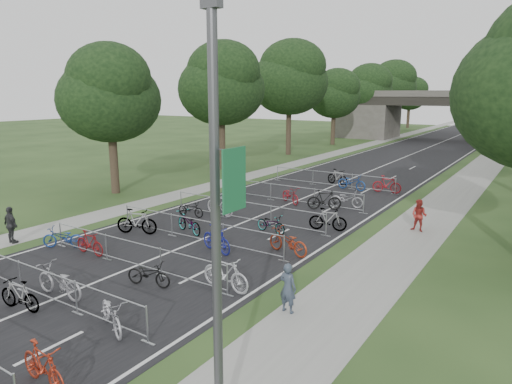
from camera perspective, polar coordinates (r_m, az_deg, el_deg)
road at (r=56.16m, az=19.51°, el=4.73°), size 11.00×140.00×0.01m
sidewalk_right at (r=54.83m, az=27.64°, el=3.87°), size 3.00×140.00×0.01m
sidewalk_left at (r=58.38m, az=12.34°, el=5.41°), size 2.00×140.00×0.01m
lane_markings at (r=56.16m, az=19.51°, el=4.72°), size 0.12×140.00×0.00m
overpass_bridge at (r=70.50m, az=22.73°, el=8.76°), size 31.00×8.00×7.05m
lamppost at (r=8.22m, az=-4.87°, el=-4.50°), size 0.61×0.65×8.21m
tree_left_0 at (r=31.78m, az=-17.83°, el=11.37°), size 6.72×6.72×10.25m
tree_left_1 at (r=40.46m, az=-4.30°, el=13.12°), size 7.56×7.56×11.53m
tree_left_2 at (r=50.53m, az=4.25°, el=13.86°), size 8.40×8.40×12.81m
tree_left_3 at (r=61.26m, az=9.82°, el=11.90°), size 6.72×6.72×10.25m
tree_left_4 at (r=72.42m, az=13.75°, el=12.40°), size 7.56×7.56×11.53m
tree_left_5 at (r=83.81m, az=16.63°, el=12.73°), size 8.40×8.40×12.81m
tree_left_6 at (r=95.33m, az=18.72°, el=11.49°), size 6.72×6.72×10.25m
barrier_row_1 at (r=16.50m, az=-24.72°, el=-10.64°), size 9.70×0.08×1.10m
barrier_row_2 at (r=18.47m, az=-15.21°, el=-7.49°), size 9.70×0.08×1.10m
barrier_row_3 at (r=21.03m, az=-7.46°, el=-4.74°), size 9.70×0.08×1.10m
barrier_row_4 at (r=24.07m, az=-1.25°, el=-2.45°), size 9.70×0.08×1.10m
barrier_row_5 at (r=28.22m, az=4.51°, el=-0.30°), size 9.70×0.08×1.10m
barrier_row_6 at (r=33.50m, az=9.48°, el=1.56°), size 9.70×0.08×1.10m
bike_3 at (r=12.15m, az=-25.08°, el=-19.13°), size 1.86×0.67×1.10m
bike_5 at (r=16.65m, az=-23.42°, el=-10.23°), size 2.18×0.83×1.13m
bike_6 at (r=16.28m, az=-27.47°, el=-11.38°), size 1.73×0.72×1.01m
bike_7 at (r=14.04m, az=-17.58°, el=-14.31°), size 2.02×1.41×1.01m
bike_8 at (r=21.73m, az=-22.99°, el=-5.28°), size 1.85×1.49×0.94m
bike_9 at (r=20.41m, az=-20.07°, el=-6.03°), size 1.70×0.50×1.02m
bike_10 at (r=16.65m, az=-13.26°, el=-9.95°), size 1.81×0.96×0.90m
bike_11 at (r=15.88m, az=-3.83°, el=-10.15°), size 2.05×0.72×1.21m
bike_12 at (r=22.65m, az=-14.69°, el=-3.61°), size 2.12×1.31×1.23m
bike_13 at (r=22.31m, az=-8.40°, el=-3.81°), size 2.14×1.30×1.06m
bike_14 at (r=19.53m, az=-4.98°, el=-5.90°), size 2.02×1.09×1.17m
bike_15 at (r=19.31m, az=3.97°, el=-6.21°), size 2.19×1.16×1.10m
bike_16 at (r=25.27m, az=-8.17°, el=-2.12°), size 1.71×0.70×0.88m
bike_17 at (r=25.29m, az=-4.55°, el=-1.58°), size 2.16×0.97×1.25m
bike_18 at (r=22.17m, az=1.89°, el=-3.99°), size 1.80×0.87×0.91m
bike_19 at (r=22.76m, az=8.97°, el=-3.43°), size 1.95×1.03×1.13m
bike_20 at (r=30.22m, az=-2.92°, el=0.72°), size 2.17×1.12×1.25m
bike_21 at (r=28.13m, az=4.33°, el=-0.39°), size 2.03×1.64×1.03m
bike_22 at (r=26.79m, az=8.53°, el=-0.97°), size 2.01×1.38×1.18m
bike_23 at (r=27.60m, az=11.26°, el=-0.85°), size 2.05×1.07×1.03m
bike_25 at (r=34.27m, az=10.16°, el=1.83°), size 2.00×1.13×1.16m
bike_26 at (r=32.64m, az=11.88°, el=1.22°), size 2.22×1.02×1.13m
bike_27 at (r=32.22m, az=16.04°, el=0.91°), size 1.99×0.66×1.18m
pedestrian_a at (r=14.32m, az=4.00°, el=-11.89°), size 0.61×0.42×1.59m
pedestrian_b at (r=23.67m, az=19.71°, el=-2.81°), size 0.85×0.70×1.59m
pedestrian_c at (r=23.29m, az=-28.30°, el=-3.68°), size 1.01×0.44×1.70m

